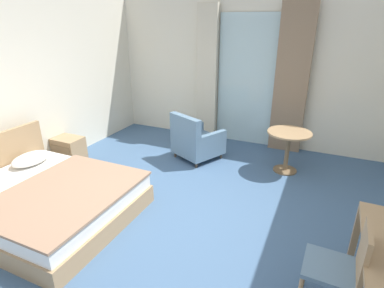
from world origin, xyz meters
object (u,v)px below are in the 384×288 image
object	(u,v)px
round_cafe_table	(288,142)
nightstand	(69,150)
bed	(44,199)
desk_chair	(343,265)
armchair_by_window	(196,141)

from	to	relation	value
round_cafe_table	nightstand	bearing A→B (deg)	-160.41
bed	desk_chair	distance (m)	3.42
desk_chair	nightstand	bearing A→B (deg)	162.80
armchair_by_window	nightstand	bearing A→B (deg)	-150.74
nightstand	desk_chair	world-z (taller)	desk_chair
desk_chair	round_cafe_table	bearing A→B (deg)	107.01
bed	round_cafe_table	world-z (taller)	bed
bed	armchair_by_window	size ratio (longest dim) A/B	2.20
desk_chair	armchair_by_window	xyz separation A→B (m)	(-2.35, 2.42, -0.18)
nightstand	round_cafe_table	world-z (taller)	round_cafe_table
bed	nightstand	bearing A→B (deg)	123.99
bed	round_cafe_table	distance (m)	3.68
bed	round_cafe_table	bearing A→B (deg)	44.38
nightstand	round_cafe_table	size ratio (longest dim) A/B	0.70
nightstand	armchair_by_window	bearing A→B (deg)	29.26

